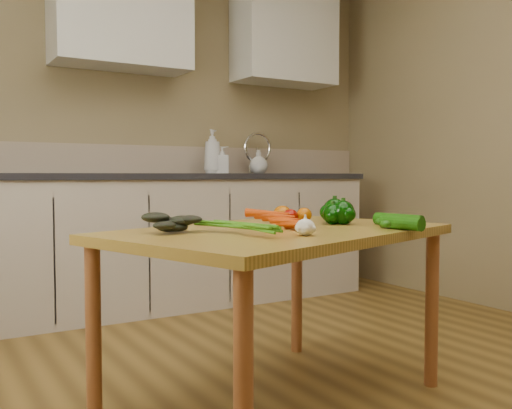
{
  "coord_description": "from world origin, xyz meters",
  "views": [
    {
      "loc": [
        -1.3,
        -1.42,
        0.89
      ],
      "look_at": [
        -0.07,
        0.64,
        0.76
      ],
      "focal_mm": 40.0,
      "sensor_mm": 36.0,
      "label": 1
    }
  ],
  "objects": [
    {
      "name": "room",
      "position": [
        0.0,
        0.17,
        1.25
      ],
      "size": [
        4.04,
        5.04,
        2.64
      ],
      "color": "brown",
      "rests_on": "ground"
    },
    {
      "name": "counter_run",
      "position": [
        0.21,
        2.19,
        0.46
      ],
      "size": [
        2.84,
        0.64,
        1.14
      ],
      "color": "#BAAD9B",
      "rests_on": "ground"
    },
    {
      "name": "upper_cabinets",
      "position": [
        0.51,
        2.32,
        1.95
      ],
      "size": [
        2.15,
        0.35,
        0.7
      ],
      "color": "silver",
      "rests_on": "room"
    },
    {
      "name": "table",
      "position": [
        -0.12,
        0.39,
        0.61
      ],
      "size": [
        1.47,
        1.17,
        0.68
      ],
      "rotation": [
        0.0,
        0.0,
        0.31
      ],
      "color": "#AB8331",
      "rests_on": "ground"
    },
    {
      "name": "soap_bottle_a",
      "position": [
        0.55,
        2.28,
        1.06
      ],
      "size": [
        0.17,
        0.17,
        0.32
      ],
      "primitive_type": "imported",
      "rotation": [
        0.0,
        0.0,
        2.24
      ],
      "color": "silver",
      "rests_on": "counter_run"
    },
    {
      "name": "soap_bottle_b",
      "position": [
        0.61,
        2.25,
        1.0
      ],
      "size": [
        0.12,
        0.12,
        0.2
      ],
      "primitive_type": "imported",
      "rotation": [
        0.0,
        0.0,
        1.11
      ],
      "color": "silver",
      "rests_on": "counter_run"
    },
    {
      "name": "soap_bottle_c",
      "position": [
        0.96,
        2.31,
        0.99
      ],
      "size": [
        0.17,
        0.17,
        0.18
      ],
      "primitive_type": "imported",
      "rotation": [
        0.0,
        0.0,
        2.92
      ],
      "color": "silver",
      "rests_on": "counter_run"
    },
    {
      "name": "carrot_bunch",
      "position": [
        -0.19,
        0.35,
        0.72
      ],
      "size": [
        0.28,
        0.25,
        0.06
      ],
      "primitive_type": null,
      "rotation": [
        0.0,
        0.0,
        0.31
      ],
      "color": "#CF3E04",
      "rests_on": "table"
    },
    {
      "name": "leafy_greens",
      "position": [
        -0.53,
        0.46,
        0.73
      ],
      "size": [
        0.18,
        0.16,
        0.09
      ],
      "primitive_type": null,
      "color": "black",
      "rests_on": "table"
    },
    {
      "name": "garlic_bulb",
      "position": [
        -0.17,
        0.14,
        0.71
      ],
      "size": [
        0.07,
        0.07,
        0.06
      ],
      "primitive_type": "ellipsoid",
      "color": "white",
      "rests_on": "table"
    },
    {
      "name": "pepper_a",
      "position": [
        0.18,
        0.44,
        0.73
      ],
      "size": [
        0.08,
        0.08,
        0.08
      ],
      "primitive_type": "sphere",
      "color": "black",
      "rests_on": "table"
    },
    {
      "name": "pepper_b",
      "position": [
        0.23,
        0.49,
        0.74
      ],
      "size": [
        0.1,
        0.1,
        0.1
      ],
      "primitive_type": "sphere",
      "color": "black",
      "rests_on": "table"
    },
    {
      "name": "pepper_c",
      "position": [
        0.22,
        0.41,
        0.73
      ],
      "size": [
        0.1,
        0.1,
        0.1
      ],
      "primitive_type": "sphere",
      "color": "black",
      "rests_on": "table"
    },
    {
      "name": "tomato_a",
      "position": [
        0.05,
        0.55,
        0.72
      ],
      "size": [
        0.07,
        0.07,
        0.06
      ],
      "primitive_type": "ellipsoid",
      "color": "#830902",
      "rests_on": "table"
    },
    {
      "name": "tomato_b",
      "position": [
        0.06,
        0.63,
        0.72
      ],
      "size": [
        0.08,
        0.08,
        0.07
      ],
      "primitive_type": "ellipsoid",
      "color": "#B85604",
      "rests_on": "table"
    },
    {
      "name": "tomato_c",
      "position": [
        0.16,
        0.61,
        0.72
      ],
      "size": [
        0.07,
        0.07,
        0.06
      ],
      "primitive_type": "ellipsoid",
      "color": "#B85604",
      "rests_on": "table"
    },
    {
      "name": "zucchini_a",
      "position": [
        0.35,
        0.23,
        0.71
      ],
      "size": [
        0.08,
        0.22,
        0.05
      ],
      "primitive_type": "cylinder",
      "rotation": [
        1.57,
        0.0,
        0.13
      ],
      "color": "#134D08",
      "rests_on": "table"
    },
    {
      "name": "zucchini_b",
      "position": [
        0.25,
        0.12,
        0.71
      ],
      "size": [
        0.07,
        0.18,
        0.05
      ],
      "primitive_type": "cylinder",
      "rotation": [
        1.57,
        0.0,
        0.1
      ],
      "color": "#134D08",
      "rests_on": "table"
    }
  ]
}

